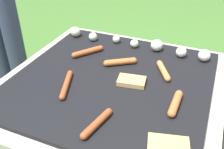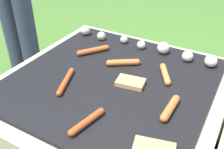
% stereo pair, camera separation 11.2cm
% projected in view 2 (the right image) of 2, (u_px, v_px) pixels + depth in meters
% --- Properties ---
extents(ground_plane, '(14.00, 14.00, 0.00)m').
position_uv_depth(ground_plane, '(112.00, 143.00, 1.35)').
color(ground_plane, '#3D6628').
extents(grill, '(0.93, 0.93, 0.40)m').
position_uv_depth(grill, '(112.00, 114.00, 1.24)').
color(grill, '#A89E8C').
rests_on(grill, ground_plane).
extents(sausage_front_center, '(0.09, 0.14, 0.03)m').
position_uv_depth(sausage_front_center, '(165.00, 74.00, 1.14)').
color(sausage_front_center, '#C6753D').
rests_on(sausage_front_center, grill).
extents(sausage_back_right, '(0.05, 0.16, 0.03)m').
position_uv_depth(sausage_back_right, '(87.00, 122.00, 0.89)').
color(sausage_back_right, '#93421E').
rests_on(sausage_back_right, grill).
extents(sausage_back_left, '(0.08, 0.18, 0.02)m').
position_uv_depth(sausage_back_left, '(66.00, 81.00, 1.09)').
color(sausage_back_left, '#93421E').
rests_on(sausage_back_left, grill).
extents(sausage_back_center, '(0.14, 0.10, 0.03)m').
position_uv_depth(sausage_back_center, '(123.00, 62.00, 1.22)').
color(sausage_back_center, '#B7602D').
rests_on(sausage_back_center, grill).
extents(sausage_front_left, '(0.03, 0.15, 0.03)m').
position_uv_depth(sausage_front_left, '(170.00, 108.00, 0.94)').
color(sausage_front_left, '#B7602D').
rests_on(sausage_front_left, grill).
extents(sausage_front_right, '(0.11, 0.15, 0.03)m').
position_uv_depth(sausage_front_right, '(93.00, 50.00, 1.32)').
color(sausage_front_right, '#A34C23').
rests_on(sausage_front_right, grill).
extents(bread_slice_center, '(0.12, 0.09, 0.02)m').
position_uv_depth(bread_slice_center, '(131.00, 82.00, 1.09)').
color(bread_slice_center, tan).
rests_on(bread_slice_center, grill).
extents(mushroom_row, '(0.76, 0.07, 0.06)m').
position_uv_depth(mushroom_row, '(147.00, 46.00, 1.33)').
color(mushroom_row, beige).
rests_on(mushroom_row, grill).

